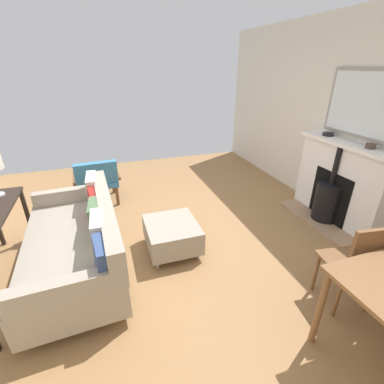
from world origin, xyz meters
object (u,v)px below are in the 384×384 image
object	(u,v)px
fireplace	(337,187)
mantel_bowl_near	(328,134)
mantel_bowl_far	(371,146)
ottoman	(172,234)
dining_chair_near_fireplace	(357,261)
armchair_accent	(97,179)
sofa	(79,242)

from	to	relation	value
fireplace	mantel_bowl_near	xyz separation A→B (m)	(-0.03, -0.38, 0.64)
mantel_bowl_far	ottoman	world-z (taller)	mantel_bowl_far
mantel_bowl_near	dining_chair_near_fireplace	world-z (taller)	mantel_bowl_near
fireplace	ottoman	distance (m)	2.35
fireplace	armchair_accent	xyz separation A→B (m)	(3.12, -1.55, -0.08)
mantel_bowl_far	sofa	bearing A→B (deg)	-5.10
fireplace	mantel_bowl_far	distance (m)	0.71
mantel_bowl_near	armchair_accent	world-z (taller)	mantel_bowl_near
mantel_bowl_near	mantel_bowl_far	size ratio (longest dim) A/B	1.28
mantel_bowl_far	sofa	size ratio (longest dim) A/B	0.06
mantel_bowl_far	ottoman	distance (m)	2.56
ottoman	dining_chair_near_fireplace	bearing A→B (deg)	134.04
mantel_bowl_far	armchair_accent	xyz separation A→B (m)	(3.16, -1.83, -0.73)
mantel_bowl_near	sofa	distance (m)	3.48
ottoman	dining_chair_near_fireplace	distance (m)	1.86
armchair_accent	mantel_bowl_far	bearing A→B (deg)	149.84
mantel_bowl_near	mantel_bowl_far	bearing A→B (deg)	90.00
mantel_bowl_far	dining_chair_near_fireplace	size ratio (longest dim) A/B	0.13
fireplace	armchair_accent	size ratio (longest dim) A/B	1.89
mantel_bowl_near	mantel_bowl_far	world-z (taller)	mantel_bowl_far
armchair_accent	dining_chair_near_fireplace	xyz separation A→B (m)	(-2.06, 2.85, 0.10)
sofa	dining_chair_near_fireplace	xyz separation A→B (m)	(-2.27, 1.31, 0.18)
mantel_bowl_far	ottoman	bearing A→B (deg)	-7.42
fireplace	ottoman	size ratio (longest dim) A/B	2.20
fireplace	armchair_accent	bearing A→B (deg)	-26.34
sofa	ottoman	world-z (taller)	sofa
dining_chair_near_fireplace	fireplace	bearing A→B (deg)	-129.26
mantel_bowl_far	mantel_bowl_near	bearing A→B (deg)	-90.00
mantel_bowl_near	armchair_accent	bearing A→B (deg)	-20.31
fireplace	mantel_bowl_far	xyz separation A→B (m)	(-0.03, 0.29, 0.65)
mantel_bowl_far	armchair_accent	size ratio (longest dim) A/B	0.15
sofa	dining_chair_near_fireplace	world-z (taller)	dining_chair_near_fireplace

